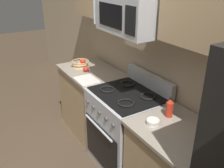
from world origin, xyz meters
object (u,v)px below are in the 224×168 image
Objects in this scene: range_oven at (126,129)px; bottle_hot_sauce at (170,108)px; cutting_board at (87,80)px; prep_bowl at (153,122)px; microwave at (132,14)px; utensil_crock at (213,128)px; fruit_basket at (81,63)px; apple_loose at (86,69)px.

bottle_hot_sauce is (0.56, 0.08, 0.53)m from range_oven.
cutting_board is 1.14m from prep_bowl.
bottle_hot_sauce is at bearing 4.87° from microwave.
cutting_board is at bearing -156.71° from microwave.
utensil_crock is at bearing 8.52° from microwave.
range_oven is 1.15m from fruit_basket.
fruit_basket is (-1.04, -0.09, -0.79)m from microwave.
range_oven is 5.59× the size of bottle_hot_sauce.
utensil_crock is at bearing 10.21° from range_oven.
microwave is 9.88× the size of apple_loose.
fruit_basket is 1.25× the size of bottle_hot_sauce.
range_oven is at bearing -89.94° from microwave.
microwave reaches higher than fruit_basket.
prep_bowl is (-0.37, -0.30, -0.05)m from utensil_crock.
cutting_board is 1.60× the size of bottle_hot_sauce.
bottle_hot_sauce is at bearing 5.05° from fruit_basket.
fruit_basket is at bearing 163.16° from cutting_board.
utensil_crock is at bearing 38.94° from prep_bowl.
fruit_basket is at bearing -176.43° from range_oven.
prep_bowl is (1.14, 0.08, 0.02)m from cutting_board.
bottle_hot_sauce is (-0.40, -0.10, 0.02)m from utensil_crock.
apple_loose is 0.23× the size of cutting_board.
range_oven reaches higher than apple_loose.
microwave is 1.01m from prep_bowl.
utensil_crock is at bearing 8.26° from apple_loose.
apple_loose is (-1.79, -0.26, -0.03)m from utensil_crock.
utensil_crock is 2.98× the size of prep_bowl.
apple_loose is at bearing 178.32° from prep_bowl.
range_oven is at bearing 20.74° from cutting_board.
fruit_basket reaches higher than prep_bowl.
utensil_crock is 1.40× the size of fruit_basket.
prep_bowl is (0.58, -0.16, -0.81)m from microwave.
range_oven is 0.74m from cutting_board.
cutting_board is at bearing -16.84° from fruit_basket.
fruit_basket is (-2.00, -0.24, -0.02)m from utensil_crock.
range_oven is 14.92× the size of apple_loose.
prep_bowl is at bearing -2.27° from fruit_basket.
fruit_basket is at bearing 177.73° from prep_bowl.
microwave is 1.31m from fruit_basket.
apple_loose is 1.40m from bottle_hot_sauce.
microwave reaches higher than bottle_hot_sauce.
utensil_crock reaches higher than cutting_board.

